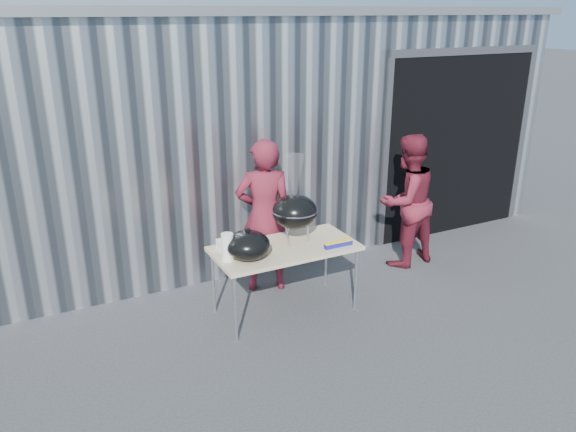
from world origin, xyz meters
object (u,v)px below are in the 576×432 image
kettle_grill (295,205)px  person_cook (264,216)px  folding_table (285,250)px  person_bystander (407,201)px

kettle_grill → person_cook: size_ratio=0.53×
folding_table → person_cook: (0.04, 0.59, 0.18)m
person_cook → person_bystander: 1.87m
kettle_grill → folding_table: bearing=-157.3°
folding_table → person_cook: bearing=86.3°
kettle_grill → person_cook: 0.61m
folding_table → person_bystander: 1.95m
person_cook → kettle_grill: bearing=120.1°
folding_table → person_bystander: bearing=12.5°
person_bystander → person_cook: bearing=-11.4°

